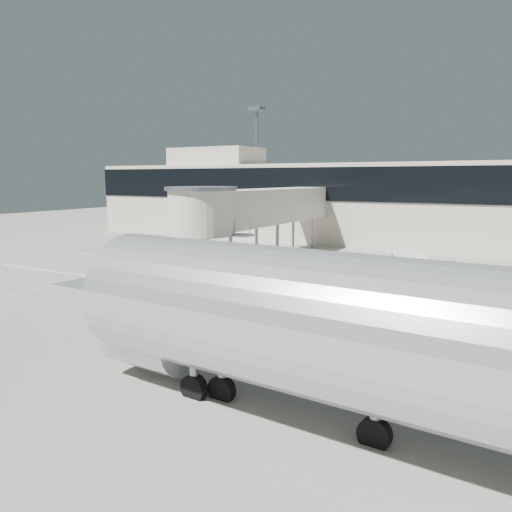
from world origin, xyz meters
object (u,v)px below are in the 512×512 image
object	(u,v)px
aircraft	(378,337)
ground_worker	(192,287)
belt_loader	(184,231)
baggage_tug	(310,279)
box_cart_near	(138,294)
suitcase_cart	(387,284)
minivan	(408,266)
box_cart_far	(147,276)

from	to	relation	value
aircraft	ground_worker	bearing A→B (deg)	148.17
belt_loader	baggage_tug	bearing A→B (deg)	-18.26
box_cart_near	suitcase_cart	bearing A→B (deg)	45.30
baggage_tug	box_cart_near	world-z (taller)	baggage_tug
suitcase_cart	aircraft	xyz separation A→B (m)	(4.32, -16.46, 2.23)
box_cart_near	ground_worker	size ratio (longest dim) A/B	1.78
suitcase_cart	baggage_tug	bearing A→B (deg)	-162.51
suitcase_cart	minivan	distance (m)	4.01
box_cart_far	aircraft	bearing A→B (deg)	-13.34
ground_worker	minivan	distance (m)	14.37
suitcase_cart	aircraft	size ratio (longest dim) A/B	0.21
belt_loader	aircraft	bearing A→B (deg)	-28.40
suitcase_cart	box_cart_far	world-z (taller)	suitcase_cart
aircraft	belt_loader	bearing A→B (deg)	137.70
box_cart_near	ground_worker	bearing A→B (deg)	27.74
box_cart_near	box_cart_far	bearing A→B (deg)	133.07
box_cart_near	aircraft	size ratio (longest dim) A/B	0.18
baggage_tug	belt_loader	bearing A→B (deg)	161.93
suitcase_cart	ground_worker	world-z (taller)	ground_worker
suitcase_cart	belt_loader	bearing A→B (deg)	160.31
box_cart_near	aircraft	distance (m)	17.01
box_cart_near	baggage_tug	bearing A→B (deg)	58.90
baggage_tug	minivan	size ratio (longest dim) A/B	0.48
minivan	aircraft	xyz separation A→B (m)	(4.07, -20.42, 1.74)
suitcase_cart	aircraft	distance (m)	17.16
aircraft	suitcase_cart	bearing A→B (deg)	107.97
baggage_tug	suitcase_cart	world-z (taller)	suitcase_cart
aircraft	minivan	bearing A→B (deg)	104.52
box_cart_far	aircraft	size ratio (longest dim) A/B	0.17
belt_loader	suitcase_cart	bearing A→B (deg)	-12.37
box_cart_near	belt_loader	world-z (taller)	belt_loader
aircraft	box_cart_far	bearing A→B (deg)	150.59
box_cart_near	box_cart_far	distance (m)	5.15
box_cart_near	belt_loader	size ratio (longest dim) A/B	0.79
suitcase_cart	ground_worker	bearing A→B (deg)	-126.02
ground_worker	box_cart_near	bearing A→B (deg)	-175.98
baggage_tug	suitcase_cart	bearing A→B (deg)	24.99
ground_worker	minivan	world-z (taller)	ground_worker
baggage_tug	minivan	bearing A→B (deg)	60.97
suitcase_cart	box_cart_far	bearing A→B (deg)	-151.09
box_cart_far	ground_worker	distance (m)	6.58
box_cart_far	aircraft	distance (m)	21.73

